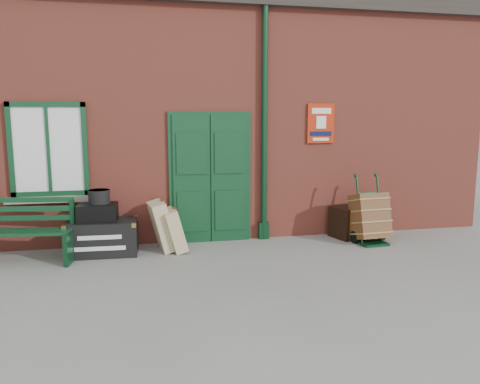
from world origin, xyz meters
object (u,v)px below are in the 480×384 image
object	(u,v)px
bench	(17,230)
houdini_trunk	(102,237)
porter_trolley	(370,217)
dark_trunk	(354,221)

from	to	relation	value
bench	houdini_trunk	size ratio (longest dim) A/B	1.53
porter_trolley	houdini_trunk	bearing A→B (deg)	172.85
houdini_trunk	dark_trunk	size ratio (longest dim) A/B	1.40
bench	dark_trunk	size ratio (longest dim) A/B	2.14
houdini_trunk	dark_trunk	xyz separation A→B (m)	(4.40, 0.22, 0.01)
bench	dark_trunk	xyz separation A→B (m)	(5.60, 0.40, -0.22)
bench	porter_trolley	world-z (taller)	porter_trolley
bench	porter_trolley	distance (m)	5.68
bench	houdini_trunk	bearing A→B (deg)	16.04
bench	houdini_trunk	world-z (taller)	bench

